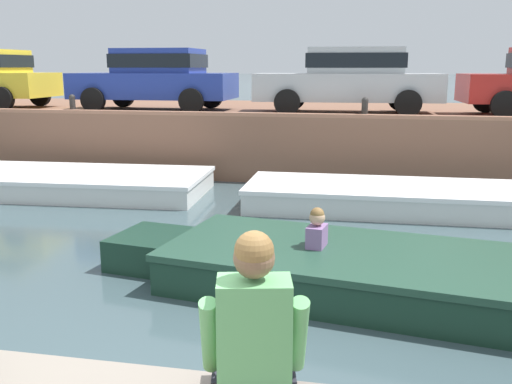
{
  "coord_description": "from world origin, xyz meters",
  "views": [
    {
      "loc": [
        1.68,
        -2.87,
        2.63
      ],
      "look_at": [
        0.45,
        3.42,
        1.21
      ],
      "focal_mm": 40.0,
      "sensor_mm": 36.0,
      "label": 1
    }
  ],
  "objects_px": {
    "motorboat_passing": "(357,271)",
    "mooring_bollard_mid": "(365,107)",
    "boat_moored_west_white": "(56,182)",
    "car_centre_silver": "(350,77)",
    "person_seated_right": "(254,343)",
    "car_left_inner_blue": "(156,77)",
    "mooring_bollard_west": "(72,103)",
    "boat_moored_central_white": "(414,199)"
  },
  "relations": [
    {
      "from": "car_centre_silver",
      "to": "person_seated_right",
      "type": "distance_m",
      "value": 11.57
    },
    {
      "from": "boat_moored_central_white",
      "to": "mooring_bollard_mid",
      "type": "xyz_separation_m",
      "value": [
        -0.97,
        2.24,
        1.53
      ]
    },
    {
      "from": "mooring_bollard_west",
      "to": "mooring_bollard_mid",
      "type": "xyz_separation_m",
      "value": [
        7.01,
        0.0,
        0.0
      ]
    },
    {
      "from": "car_left_inner_blue",
      "to": "car_centre_silver",
      "type": "distance_m",
      "value": 4.9
    },
    {
      "from": "boat_moored_west_white",
      "to": "person_seated_right",
      "type": "bearing_deg",
      "value": -54.27
    },
    {
      "from": "car_centre_silver",
      "to": "mooring_bollard_west",
      "type": "bearing_deg",
      "value": -169.82
    },
    {
      "from": "car_left_inner_blue",
      "to": "person_seated_right",
      "type": "relative_size",
      "value": 4.22
    },
    {
      "from": "car_left_inner_blue",
      "to": "person_seated_right",
      "type": "xyz_separation_m",
      "value": [
        4.85,
        -11.52,
        -1.08
      ]
    },
    {
      "from": "motorboat_passing",
      "to": "person_seated_right",
      "type": "height_order",
      "value": "person_seated_right"
    },
    {
      "from": "motorboat_passing",
      "to": "mooring_bollard_mid",
      "type": "height_order",
      "value": "mooring_bollard_mid"
    },
    {
      "from": "mooring_bollard_west",
      "to": "boat_moored_west_white",
      "type": "bearing_deg",
      "value": -72.92
    },
    {
      "from": "boat_moored_west_white",
      "to": "car_centre_silver",
      "type": "xyz_separation_m",
      "value": [
        5.98,
        3.27,
        2.14
      ]
    },
    {
      "from": "motorboat_passing",
      "to": "boat_moored_central_white",
      "type": "bearing_deg",
      "value": 77.21
    },
    {
      "from": "boat_moored_central_white",
      "to": "mooring_bollard_mid",
      "type": "bearing_deg",
      "value": 113.39
    },
    {
      "from": "car_centre_silver",
      "to": "mooring_bollard_mid",
      "type": "xyz_separation_m",
      "value": [
        0.38,
        -1.19,
        -0.61
      ]
    },
    {
      "from": "car_left_inner_blue",
      "to": "mooring_bollard_mid",
      "type": "distance_m",
      "value": 5.45
    },
    {
      "from": "boat_moored_west_white",
      "to": "car_centre_silver",
      "type": "distance_m",
      "value": 7.15
    },
    {
      "from": "boat_moored_west_white",
      "to": "motorboat_passing",
      "type": "bearing_deg",
      "value": -33.98
    },
    {
      "from": "mooring_bollard_mid",
      "to": "person_seated_right",
      "type": "relative_size",
      "value": 0.46
    },
    {
      "from": "boat_moored_west_white",
      "to": "motorboat_passing",
      "type": "relative_size",
      "value": 1.14
    },
    {
      "from": "motorboat_passing",
      "to": "mooring_bollard_west",
      "type": "relative_size",
      "value": 13.84
    },
    {
      "from": "boat_moored_central_white",
      "to": "car_left_inner_blue",
      "type": "bearing_deg",
      "value": 151.25
    },
    {
      "from": "car_centre_silver",
      "to": "boat_moored_central_white",
      "type": "bearing_deg",
      "value": -68.46
    },
    {
      "from": "boat_moored_west_white",
      "to": "person_seated_right",
      "type": "height_order",
      "value": "person_seated_right"
    },
    {
      "from": "mooring_bollard_mid",
      "to": "person_seated_right",
      "type": "height_order",
      "value": "mooring_bollard_mid"
    },
    {
      "from": "mooring_bollard_west",
      "to": "mooring_bollard_mid",
      "type": "height_order",
      "value": "same"
    },
    {
      "from": "car_centre_silver",
      "to": "car_left_inner_blue",
      "type": "bearing_deg",
      "value": -179.97
    },
    {
      "from": "mooring_bollard_west",
      "to": "mooring_bollard_mid",
      "type": "relative_size",
      "value": 1.0
    },
    {
      "from": "boat_moored_central_white",
      "to": "person_seated_right",
      "type": "distance_m",
      "value": 8.28
    },
    {
      "from": "car_left_inner_blue",
      "to": "car_centre_silver",
      "type": "height_order",
      "value": "same"
    },
    {
      "from": "mooring_bollard_mid",
      "to": "car_centre_silver",
      "type": "bearing_deg",
      "value": 107.92
    },
    {
      "from": "motorboat_passing",
      "to": "mooring_bollard_mid",
      "type": "xyz_separation_m",
      "value": [
        -0.03,
        6.39,
        1.5
      ]
    },
    {
      "from": "motorboat_passing",
      "to": "person_seated_right",
      "type": "xyz_separation_m",
      "value": [
        -0.46,
        -3.94,
        1.03
      ]
    },
    {
      "from": "mooring_bollard_mid",
      "to": "person_seated_right",
      "type": "distance_m",
      "value": 10.35
    },
    {
      "from": "motorboat_passing",
      "to": "car_left_inner_blue",
      "type": "bearing_deg",
      "value": 125.0
    },
    {
      "from": "boat_moored_west_white",
      "to": "mooring_bollard_west",
      "type": "relative_size",
      "value": 15.8
    },
    {
      "from": "car_centre_silver",
      "to": "person_seated_right",
      "type": "height_order",
      "value": "car_centre_silver"
    },
    {
      "from": "boat_moored_west_white",
      "to": "motorboat_passing",
      "type": "height_order",
      "value": "motorboat_passing"
    },
    {
      "from": "mooring_bollard_west",
      "to": "person_seated_right",
      "type": "bearing_deg",
      "value": -57.53
    },
    {
      "from": "motorboat_passing",
      "to": "car_left_inner_blue",
      "type": "xyz_separation_m",
      "value": [
        -5.31,
        7.58,
        2.11
      ]
    },
    {
      "from": "car_left_inner_blue",
      "to": "boat_moored_central_white",
      "type": "bearing_deg",
      "value": -28.75
    },
    {
      "from": "motorboat_passing",
      "to": "car_centre_silver",
      "type": "distance_m",
      "value": 7.88
    }
  ]
}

